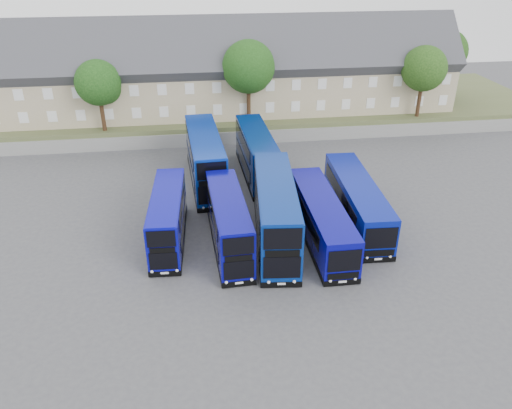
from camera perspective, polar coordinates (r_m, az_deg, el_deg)
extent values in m
plane|color=#454449|center=(35.81, 1.09, -7.04)|extent=(120.00, 120.00, 0.00)
cube|color=slate|center=(56.70, -2.65, 7.60)|extent=(70.00, 0.40, 1.50)
cube|color=#505A33|center=(66.05, -3.50, 10.81)|extent=(80.00, 20.00, 2.00)
cube|color=tan|center=(63.92, -25.71, 11.28)|extent=(6.00, 8.00, 6.00)
cube|color=#38383D|center=(63.26, -26.28, 13.85)|extent=(6.00, 10.40, 10.40)
cube|color=brown|center=(62.16, -25.69, 17.44)|extent=(0.60, 0.90, 1.40)
cube|color=tan|center=(62.37, -20.38, 11.92)|extent=(6.00, 8.00, 6.00)
cube|color=#38383D|center=(61.69, -20.85, 14.58)|extent=(6.00, 10.40, 10.40)
cube|color=brown|center=(60.71, -20.05, 18.25)|extent=(0.60, 0.90, 1.40)
cube|color=tan|center=(61.37, -14.80, 12.49)|extent=(6.00, 8.00, 6.00)
cube|color=#38383D|center=(60.67, -15.15, 15.21)|extent=(6.00, 10.40, 10.40)
cube|color=brown|center=(59.83, -14.13, 18.92)|extent=(0.60, 0.90, 1.40)
cube|color=tan|center=(60.94, -9.07, 12.95)|extent=(6.00, 8.00, 6.00)
cube|color=#38383D|center=(60.24, -9.29, 15.70)|extent=(6.00, 10.40, 10.40)
cube|color=brown|center=(59.54, -8.06, 19.41)|extent=(0.60, 0.90, 1.40)
cube|color=tan|center=(61.11, -3.29, 13.29)|extent=(6.00, 8.00, 6.00)
cube|color=#38383D|center=(60.41, -3.37, 16.04)|extent=(6.00, 10.40, 10.40)
cube|color=brown|center=(59.86, -1.96, 19.70)|extent=(0.60, 0.90, 1.40)
cube|color=tan|center=(61.86, 2.41, 13.49)|extent=(6.00, 8.00, 6.00)
cube|color=#38383D|center=(61.17, 2.46, 16.21)|extent=(6.00, 10.40, 10.40)
cube|color=brown|center=(60.77, 4.02, 19.77)|extent=(0.60, 0.90, 1.40)
cube|color=tan|center=(63.17, 7.93, 13.57)|extent=(6.00, 8.00, 6.00)
cube|color=#38383D|center=(62.49, 8.11, 16.23)|extent=(6.00, 10.40, 10.40)
cube|color=brown|center=(62.25, 9.78, 19.66)|extent=(0.60, 0.90, 1.40)
cube|color=tan|center=(65.01, 13.18, 13.53)|extent=(6.00, 8.00, 6.00)
cube|color=#38383D|center=(64.35, 13.48, 16.11)|extent=(6.00, 10.40, 10.40)
cube|color=brown|center=(64.26, 15.21, 19.39)|extent=(0.60, 0.90, 1.40)
cube|color=tan|center=(67.34, 18.11, 13.39)|extent=(6.00, 8.00, 6.00)
cube|color=#38383D|center=(66.70, 18.50, 15.87)|extent=(6.00, 10.40, 10.40)
cube|color=brown|center=(66.75, 20.25, 18.99)|extent=(0.60, 0.90, 1.40)
cube|color=#08099E|center=(38.19, -10.04, -1.32)|extent=(2.75, 9.82, 3.54)
cube|color=black|center=(39.11, -9.82, -3.64)|extent=(2.80, 9.87, 0.45)
cube|color=black|center=(34.45, -10.54, -6.40)|extent=(1.91, 0.17, 1.32)
cube|color=black|center=(33.49, -10.80, -3.91)|extent=(1.91, 0.17, 1.24)
cylinder|color=black|center=(36.89, -11.62, -5.59)|extent=(0.36, 1.02, 1.00)
cube|color=#070787|center=(36.81, -3.15, -1.91)|extent=(2.72, 10.30, 3.74)
cube|color=black|center=(37.81, -3.08, -4.43)|extent=(2.77, 10.34, 0.45)
cube|color=black|center=(32.94, -1.97, -7.51)|extent=(2.02, 0.14, 1.39)
cube|color=black|center=(31.90, -2.02, -4.79)|extent=(2.02, 0.14, 1.30)
cylinder|color=black|center=(35.20, -4.11, -6.82)|extent=(0.34, 1.01, 1.00)
cube|color=navy|center=(37.39, 2.24, -0.71)|extent=(3.93, 12.31, 4.49)
cube|color=black|center=(38.55, 2.18, -3.70)|extent=(3.98, 12.35, 0.45)
cube|color=black|center=(32.73, 2.99, -7.22)|extent=(2.44, 0.30, 1.65)
cube|color=black|center=(31.51, 3.09, -3.96)|extent=(2.44, 0.30, 1.54)
cylinder|color=black|center=(35.17, 0.63, -6.77)|extent=(0.40, 1.02, 1.00)
cube|color=#082D9E|center=(46.91, -5.83, 5.38)|extent=(3.35, 12.19, 4.48)
cube|color=black|center=(47.84, -5.70, 2.85)|extent=(3.39, 12.23, 0.45)
cube|color=black|center=(41.79, -4.96, 1.10)|extent=(2.44, 0.18, 1.65)
cube|color=black|center=(40.84, -5.08, 3.84)|extent=(2.44, 0.18, 1.54)
cylinder|color=black|center=(44.24, -6.79, 0.87)|extent=(0.35, 1.01, 1.00)
cube|color=navy|center=(48.22, 0.06, 5.94)|extent=(2.87, 11.19, 4.10)
cube|color=black|center=(49.05, 0.06, 3.67)|extent=(2.91, 11.23, 0.45)
cube|color=black|center=(43.54, 1.30, 2.17)|extent=(2.23, 0.13, 1.52)
cube|color=black|center=(42.69, 1.33, 4.61)|extent=(2.23, 0.13, 1.42)
cylinder|color=black|center=(45.81, -0.61, 2.08)|extent=(0.33, 1.01, 1.00)
cube|color=#080789|center=(38.24, 7.48, -1.54)|extent=(2.58, 12.15, 2.99)
cube|color=black|center=(39.02, 7.34, -3.51)|extent=(2.62, 12.19, 0.45)
cube|color=black|center=(33.17, 10.10, -6.37)|extent=(2.23, 0.07, 1.62)
cylinder|color=black|center=(35.53, 7.13, -6.62)|extent=(0.30, 1.00, 1.00)
cube|color=#07168F|center=(41.24, 11.45, 0.52)|extent=(3.19, 12.62, 3.09)
cube|color=black|center=(41.99, 11.24, -1.40)|extent=(3.24, 12.66, 0.45)
cube|color=black|center=(35.95, 14.12, -3.77)|extent=(2.31, 0.17, 1.67)
cylinder|color=black|center=(38.25, 11.18, -4.21)|extent=(0.35, 1.01, 1.00)
cylinder|color=#382314|center=(57.20, -17.14, 9.88)|extent=(0.44, 0.44, 3.75)
sphere|color=#11360E|center=(56.31, -17.63, 13.13)|extent=(4.80, 4.80, 4.80)
sphere|color=#11360E|center=(56.78, -16.85, 12.57)|extent=(3.30, 3.30, 3.30)
cylinder|color=#382314|center=(57.19, -0.84, 11.51)|extent=(0.44, 0.44, 4.50)
sphere|color=#183C10|center=(56.17, -0.87, 15.47)|extent=(5.76, 5.76, 5.76)
sphere|color=#183C10|center=(56.83, -0.29, 14.69)|extent=(3.96, 3.96, 3.96)
cylinder|color=#382314|center=(62.39, 18.15, 11.32)|extent=(0.44, 0.44, 4.00)
sphere|color=#18360E|center=(61.52, 18.66, 14.51)|extent=(5.12, 5.12, 5.12)
sphere|color=#18360E|center=(62.31, 18.90, 13.87)|extent=(3.52, 3.52, 3.52)
cylinder|color=#382314|center=(71.04, 20.33, 13.03)|extent=(0.44, 0.44, 4.25)
sphere|color=#12370F|center=(70.25, 20.86, 16.02)|extent=(5.44, 5.44, 5.44)
sphere|color=#12370F|center=(71.04, 21.04, 15.40)|extent=(3.74, 3.74, 3.74)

